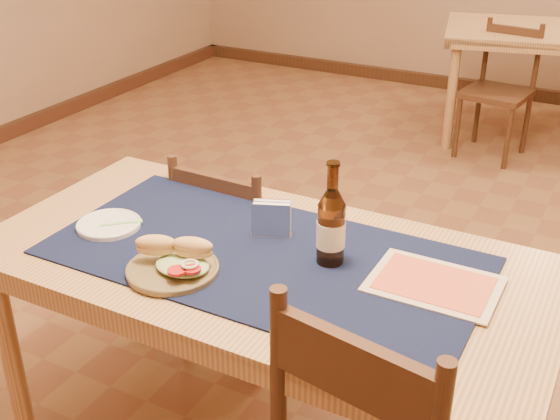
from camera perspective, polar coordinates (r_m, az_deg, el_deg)
The scene contains 11 objects.
main_table at distance 1.99m, azimuth -1.36°, elevation -5.84°, with size 1.60×0.80×0.75m.
placemat at distance 1.95m, azimuth -1.39°, elevation -3.72°, with size 1.20×0.60×0.01m, color #0D1632.
baseboard at distance 2.94m, azimuth 6.50°, elevation -8.55°, with size 6.00×7.00×0.10m.
chair_main_far at distance 2.58m, azimuth -3.39°, elevation -3.59°, with size 0.40×0.40×0.84m.
chair_back_near at distance 4.70m, azimuth 17.39°, elevation 9.39°, with size 0.44×0.44×0.84m.
sandwich_plate at distance 1.88m, azimuth -8.52°, elevation -4.29°, with size 0.25×0.25×0.09m.
side_plate at distance 2.15m, azimuth -13.75°, elevation -1.12°, with size 0.19×0.19×0.02m.
fork at distance 2.13m, azimuth -12.48°, elevation -1.02°, with size 0.10×0.09×0.00m.
beer_bottle at distance 1.87m, azimuth 4.17°, elevation -1.33°, with size 0.08×0.08×0.29m.
napkin_holder at distance 2.02m, azimuth -0.70°, elevation -0.81°, with size 0.13×0.08×0.11m.
menu_card at distance 1.86m, azimuth 12.42°, elevation -5.86°, with size 0.33×0.24×0.01m.
Camera 1 is at (0.83, -2.26, 1.74)m, focal length 45.00 mm.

